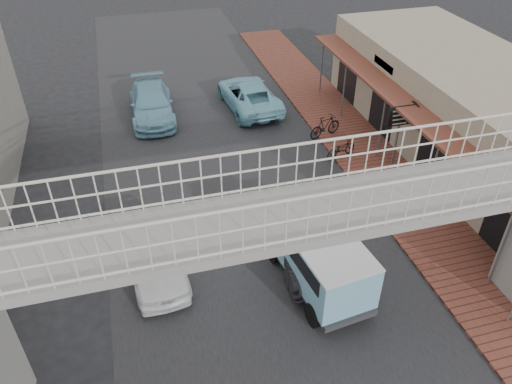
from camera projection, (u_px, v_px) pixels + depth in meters
ground at (259, 261)px, 17.07m from camera, size 120.00×120.00×0.00m
road_strip at (259, 261)px, 17.06m from camera, size 10.00×60.00×0.01m
sidewalk at (389, 183)px, 20.78m from camera, size 3.00×40.00×0.10m
shophouse_row at (480, 116)px, 21.38m from camera, size 7.20×18.00×4.00m
footbridge at (304, 276)px, 12.08m from camera, size 16.40×2.40×6.34m
white_hatchback at (154, 255)px, 16.25m from camera, size 1.98×4.35×1.45m
dark_sedan at (300, 239)px, 16.83m from camera, size 1.91×4.71×1.52m
angkot_curb at (249, 95)px, 26.14m from camera, size 2.74×5.33×1.44m
angkot_far at (152, 104)px, 25.26m from camera, size 2.22×5.14×1.47m
angkot_van at (320, 254)px, 15.42m from camera, size 2.39×4.45×2.09m
motorcycle_near at (341, 148)px, 22.11m from camera, size 1.68×1.02×0.83m
motorcycle_far at (325, 126)px, 23.53m from camera, size 1.84×1.04×1.07m
arrow_sign at (417, 114)px, 20.47m from camera, size 1.71×1.08×2.98m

